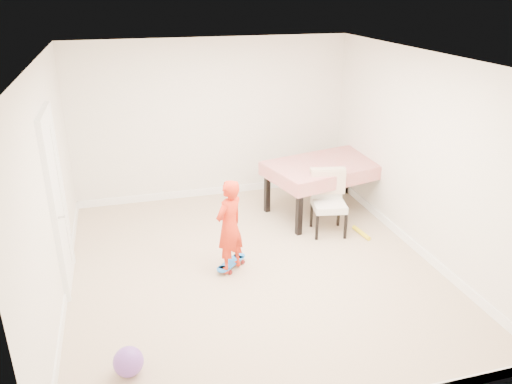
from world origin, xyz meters
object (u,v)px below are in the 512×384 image
object	(u,v)px
dining_chair	(329,203)
balloon	(128,362)
child	(229,229)
dining_table	(325,188)
skateboard	(231,265)

from	to	relation	value
dining_chair	balloon	size ratio (longest dim) A/B	3.30
dining_chair	balloon	bearing A→B (deg)	-132.76
child	balloon	bearing A→B (deg)	11.96
dining_table	child	bearing A→B (deg)	-157.31
balloon	dining_chair	bearing A→B (deg)	36.72
dining_chair	child	size ratio (longest dim) A/B	0.78
dining_chair	skateboard	xyz separation A→B (m)	(-1.57, -0.58, -0.42)
dining_chair	balloon	world-z (taller)	dining_chair
dining_table	skateboard	size ratio (longest dim) A/B	3.29
dining_table	child	world-z (taller)	child
dining_chair	child	distance (m)	1.73
child	balloon	world-z (taller)	child
dining_chair	balloon	distance (m)	3.63
dining_chair	skateboard	world-z (taller)	dining_chair
balloon	dining_table	bearing A→B (deg)	42.31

